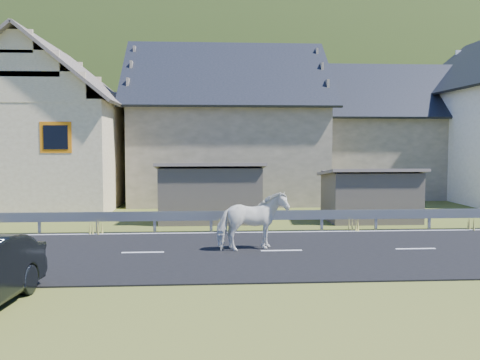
{
  "coord_description": "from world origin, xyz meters",
  "views": [
    {
      "loc": [
        -2.22,
        -15.24,
        3.18
      ],
      "look_at": [
        -1.06,
        2.33,
        1.95
      ],
      "focal_mm": 40.0,
      "sensor_mm": 36.0,
      "label": 1
    }
  ],
  "objects": [
    {
      "name": "ground",
      "position": [
        0.0,
        0.0,
        0.0
      ],
      "size": [
        160.0,
        160.0,
        0.0
      ],
      "primitive_type": "plane",
      "color": "#3A4F17",
      "rests_on": "ground"
    },
    {
      "name": "road",
      "position": [
        0.0,
        0.0,
        0.02
      ],
      "size": [
        60.0,
        7.0,
        0.04
      ],
      "primitive_type": "cube",
      "color": "black",
      "rests_on": "ground"
    },
    {
      "name": "lane_markings",
      "position": [
        0.0,
        0.0,
        0.04
      ],
      "size": [
        60.0,
        6.6,
        0.01
      ],
      "primitive_type": "cube",
      "color": "silver",
      "rests_on": "road"
    },
    {
      "name": "guardrail",
      "position": [
        -0.0,
        3.68,
        0.56
      ],
      "size": [
        28.1,
        0.09,
        0.75
      ],
      "color": "#93969B",
      "rests_on": "ground"
    },
    {
      "name": "shed_left",
      "position": [
        -2.0,
        6.5,
        1.1
      ],
      "size": [
        4.3,
        3.3,
        2.4
      ],
      "primitive_type": "cube",
      "color": "#665C4D",
      "rests_on": "ground"
    },
    {
      "name": "shed_right",
      "position": [
        4.5,
        6.0,
        1.0
      ],
      "size": [
        3.8,
        2.9,
        2.2
      ],
      "primitive_type": "cube",
      "color": "#665C4D",
      "rests_on": "ground"
    },
    {
      "name": "house_cream",
      "position": [
        -10.0,
        12.0,
        4.36
      ],
      "size": [
        7.8,
        9.8,
        8.3
      ],
      "color": "#F9E6B8",
      "rests_on": "ground"
    },
    {
      "name": "house_stone_a",
      "position": [
        -1.0,
        15.0,
        4.63
      ],
      "size": [
        10.8,
        9.8,
        8.9
      ],
      "color": "tan",
      "rests_on": "ground"
    },
    {
      "name": "house_stone_b",
      "position": [
        9.0,
        17.0,
        4.24
      ],
      "size": [
        9.8,
        8.8,
        8.1
      ],
      "color": "tan",
      "rests_on": "ground"
    },
    {
      "name": "mountain",
      "position": [
        5.0,
        180.0,
        -20.0
      ],
      "size": [
        440.0,
        280.0,
        260.0
      ],
      "primitive_type": "ellipsoid",
      "color": "#293F15",
      "rests_on": "ground"
    },
    {
      "name": "horse",
      "position": [
        -0.85,
        0.14,
        0.9
      ],
      "size": [
        1.45,
        2.21,
        1.71
      ],
      "primitive_type": "imported",
      "rotation": [
        0.0,
        0.0,
        1.85
      ],
      "color": "white",
      "rests_on": "road"
    }
  ]
}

